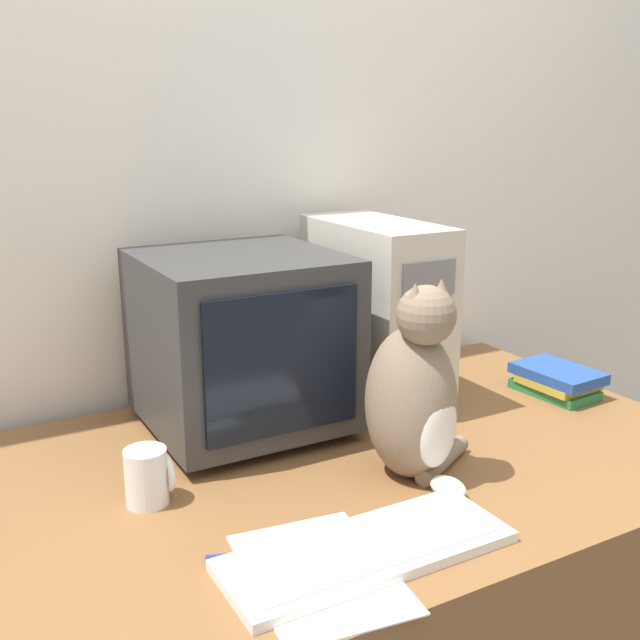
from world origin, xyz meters
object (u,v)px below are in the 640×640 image
(book_stack, at_px, (557,381))
(crt_monitor, at_px, (242,341))
(computer_tower, at_px, (375,312))
(mug, at_px, (148,476))
(pen, at_px, (248,554))
(keyboard, at_px, (367,550))
(cat, at_px, (415,396))

(book_stack, bearing_deg, crt_monitor, 166.23)
(computer_tower, distance_m, mug, 0.70)
(computer_tower, height_order, pen, computer_tower)
(keyboard, xyz_separation_m, pen, (-0.16, 0.09, -0.01))
(computer_tower, height_order, cat, computer_tower)
(cat, distance_m, mug, 0.50)
(computer_tower, bearing_deg, mug, -158.72)
(crt_monitor, relative_size, cat, 1.06)
(book_stack, relative_size, pen, 1.63)
(computer_tower, bearing_deg, book_stack, -27.26)
(book_stack, height_order, mug, mug)
(crt_monitor, bearing_deg, pen, -112.81)
(keyboard, xyz_separation_m, book_stack, (0.79, 0.37, 0.02))
(keyboard, height_order, pen, keyboard)
(keyboard, bearing_deg, book_stack, 25.04)
(cat, relative_size, pen, 3.01)
(pen, xyz_separation_m, mug, (-0.08, 0.24, 0.05))
(pen, bearing_deg, mug, 109.51)
(cat, bearing_deg, keyboard, -146.34)
(keyboard, bearing_deg, pen, 151.28)
(crt_monitor, bearing_deg, keyboard, -93.34)
(keyboard, distance_m, mug, 0.41)
(crt_monitor, xyz_separation_m, pen, (-0.20, -0.46, -0.20))
(crt_monitor, xyz_separation_m, book_stack, (0.76, -0.19, -0.17))
(computer_tower, height_order, keyboard, computer_tower)
(cat, xyz_separation_m, book_stack, (0.57, 0.18, -0.13))
(crt_monitor, relative_size, keyboard, 0.88)
(cat, height_order, mug, cat)
(computer_tower, relative_size, mug, 4.16)
(computer_tower, relative_size, pen, 3.34)
(book_stack, bearing_deg, pen, -163.66)
(crt_monitor, height_order, keyboard, crt_monitor)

